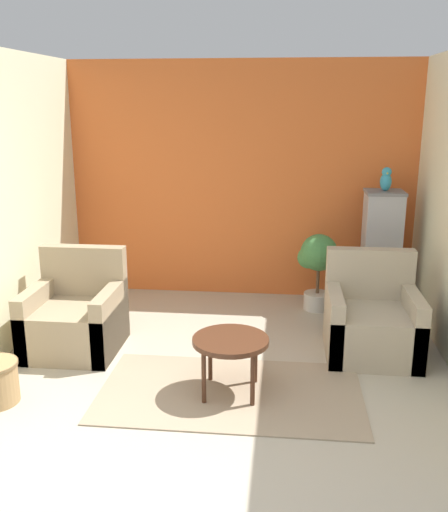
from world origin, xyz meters
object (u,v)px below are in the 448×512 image
object	(u,v)px
armchair_right	(371,323)
parrot	(386,180)
birdcage	(380,256)
potted_plant	(318,261)
coffee_table	(231,344)
armchair_left	(76,319)

from	to	relation	value
armchair_right	parrot	size ratio (longest dim) A/B	3.58
birdcage	potted_plant	world-z (taller)	birdcage
coffee_table	parrot	world-z (taller)	parrot
coffee_table	birdcage	bearing A→B (deg)	54.85
coffee_table	armchair_left	distance (m)	1.65
armchair_left	armchair_right	size ratio (longest dim) A/B	1.00
armchair_left	birdcage	size ratio (longest dim) A/B	0.69
parrot	armchair_left	bearing A→B (deg)	-155.50
coffee_table	armchair_right	world-z (taller)	armchair_right
armchair_left	potted_plant	xyz separation A→B (m)	(2.25, 1.29, 0.25)
birdcage	potted_plant	distance (m)	0.66
birdcage	potted_plant	bearing A→B (deg)	-176.89
coffee_table	potted_plant	size ratio (longest dim) A/B	0.70
birdcage	armchair_right	bearing A→B (deg)	-101.31
armchair_left	parrot	size ratio (longest dim) A/B	3.58
parrot	birdcage	bearing A→B (deg)	-90.00
armchair_right	potted_plant	distance (m)	1.21
parrot	potted_plant	bearing A→B (deg)	-176.71
coffee_table	armchair_right	xyz separation A→B (m)	(1.19, 0.87, -0.12)
birdcage	coffee_table	bearing A→B (deg)	-125.15
coffee_table	armchair_left	bearing A→B (deg)	155.25
parrot	potted_plant	size ratio (longest dim) A/B	0.30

